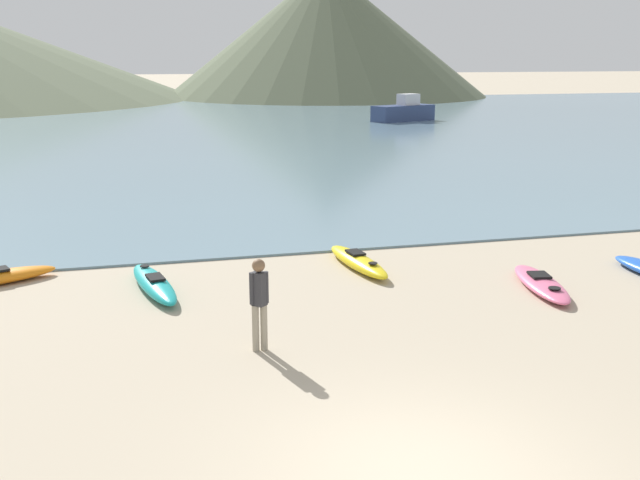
{
  "coord_description": "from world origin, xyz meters",
  "views": [
    {
      "loc": [
        -3.31,
        -7.68,
        5.0
      ],
      "look_at": [
        1.36,
        9.86,
        0.5
      ],
      "focal_mm": 42.0,
      "sensor_mm": 36.0,
      "label": 1
    }
  ],
  "objects": [
    {
      "name": "ground_plane",
      "position": [
        0.0,
        0.0,
        0.0
      ],
      "size": [
        400.0,
        400.0,
        0.0
      ],
      "primitive_type": "plane",
      "color": "tan"
    },
    {
      "name": "bay_water",
      "position": [
        0.0,
        45.43,
        0.03
      ],
      "size": [
        160.0,
        70.0,
        0.06
      ],
      "primitive_type": "cube",
      "color": "slate",
      "rests_on": "ground_plane"
    },
    {
      "name": "far_hill_midright",
      "position": [
        21.92,
        84.23,
        7.73
      ],
      "size": [
        39.61,
        39.61,
        15.46
      ],
      "primitive_type": "cone",
      "color": "#5B664C",
      "rests_on": "ground_plane"
    },
    {
      "name": "kayak_on_sand_0",
      "position": [
        2.04,
        8.87,
        0.17
      ],
      "size": [
        0.95,
        3.08,
        0.38
      ],
      "color": "yellow",
      "rests_on": "ground_plane"
    },
    {
      "name": "kayak_on_sand_1",
      "position": [
        -2.8,
        8.28,
        0.17
      ],
      "size": [
        1.15,
        3.2,
        0.38
      ],
      "color": "teal",
      "rests_on": "ground_plane"
    },
    {
      "name": "kayak_on_sand_2",
      "position": [
        5.42,
        6.23,
        0.13
      ],
      "size": [
        1.28,
        2.94,
        0.31
      ],
      "color": "#E5668C",
      "rests_on": "ground_plane"
    },
    {
      "name": "person_near_foreground",
      "position": [
        -1.18,
        4.36,
        0.94
      ],
      "size": [
        0.33,
        0.29,
        1.65
      ],
      "color": "gray",
      "rests_on": "ground_plane"
    },
    {
      "name": "moored_boat_1",
      "position": [
        17.86,
        46.8,
        0.77
      ],
      "size": [
        5.37,
        3.46,
        2.04
      ],
      "color": "navy",
      "rests_on": "bay_water"
    }
  ]
}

